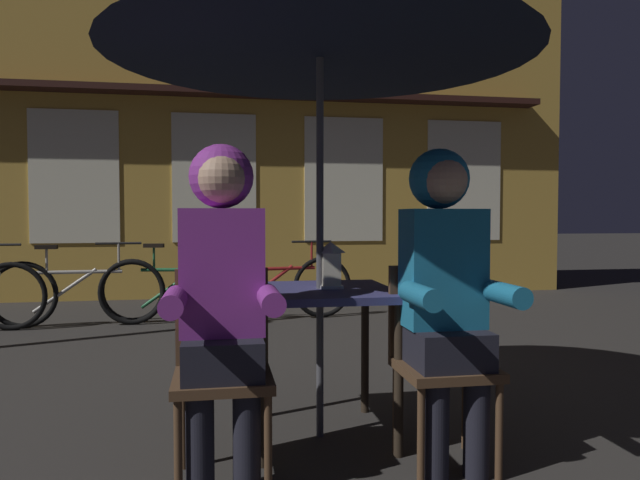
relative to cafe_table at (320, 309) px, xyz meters
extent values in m
plane|color=#2D2B28|center=(0.00, 0.00, -0.64)|extent=(60.00, 60.00, 0.00)
cube|color=navy|center=(0.00, 0.00, 0.08)|extent=(0.72, 0.72, 0.04)
cylinder|color=#2D2319|center=(-0.31, -0.31, -0.29)|extent=(0.04, 0.04, 0.70)
cylinder|color=#2D2319|center=(0.31, -0.31, -0.29)|extent=(0.04, 0.04, 0.70)
cylinder|color=#2D2319|center=(-0.31, 0.31, -0.29)|extent=(0.04, 0.04, 0.70)
cylinder|color=#2D2319|center=(0.31, 0.31, -0.29)|extent=(0.04, 0.04, 0.70)
cylinder|color=#4C4C51|center=(0.00, 0.00, 0.49)|extent=(0.04, 0.04, 2.25)
cone|color=black|center=(0.00, 0.00, 1.42)|extent=(2.10, 2.10, 0.38)
cube|color=white|center=(0.05, 0.01, 0.11)|extent=(0.11, 0.11, 0.02)
cube|color=white|center=(0.05, 0.01, 0.20)|extent=(0.09, 0.09, 0.16)
pyramid|color=white|center=(0.05, 0.01, 0.31)|extent=(0.11, 0.11, 0.06)
cube|color=#513823|center=(-0.48, -0.44, -0.21)|extent=(0.40, 0.40, 0.04)
cylinder|color=#513823|center=(-0.31, -0.61, -0.43)|extent=(0.03, 0.03, 0.41)
cylinder|color=#513823|center=(-0.65, -0.61, -0.43)|extent=(0.03, 0.03, 0.41)
cylinder|color=#513823|center=(-0.31, -0.27, -0.43)|extent=(0.03, 0.03, 0.41)
cylinder|color=#513823|center=(-0.65, -0.27, -0.43)|extent=(0.03, 0.03, 0.41)
cube|color=#513823|center=(-0.48, -0.26, 0.02)|extent=(0.40, 0.03, 0.42)
cube|color=#513823|center=(0.48, -0.44, -0.21)|extent=(0.40, 0.40, 0.04)
cylinder|color=#513823|center=(0.65, -0.61, -0.43)|extent=(0.03, 0.03, 0.41)
cylinder|color=#513823|center=(0.31, -0.61, -0.43)|extent=(0.03, 0.03, 0.41)
cylinder|color=#513823|center=(0.65, -0.27, -0.43)|extent=(0.03, 0.03, 0.41)
cylinder|color=#513823|center=(0.31, -0.27, -0.43)|extent=(0.03, 0.03, 0.41)
cube|color=#513823|center=(0.48, -0.26, 0.02)|extent=(0.40, 0.03, 0.42)
cylinder|color=black|center=(-0.39, -0.57, -0.41)|extent=(0.11, 0.11, 0.45)
cylinder|color=black|center=(-0.57, -0.57, -0.41)|extent=(0.11, 0.11, 0.45)
cube|color=black|center=(-0.48, -0.44, -0.11)|extent=(0.32, 0.36, 0.16)
cube|color=purple|center=(-0.48, -0.40, 0.23)|extent=(0.34, 0.22, 0.52)
cylinder|color=purple|center=(-0.30, -0.62, 0.14)|extent=(0.09, 0.30, 0.09)
cylinder|color=purple|center=(-0.66, -0.62, 0.14)|extent=(0.09, 0.30, 0.09)
sphere|color=tan|center=(-0.48, -0.40, 0.62)|extent=(0.21, 0.21, 0.21)
sphere|color=purple|center=(-0.48, -0.35, 0.63)|extent=(0.27, 0.27, 0.27)
cylinder|color=black|center=(0.57, -0.57, -0.41)|extent=(0.11, 0.11, 0.45)
cylinder|color=black|center=(0.39, -0.57, -0.41)|extent=(0.11, 0.11, 0.45)
cube|color=black|center=(0.48, -0.44, -0.11)|extent=(0.32, 0.36, 0.16)
cube|color=teal|center=(0.48, -0.40, 0.23)|extent=(0.34, 0.22, 0.52)
cylinder|color=teal|center=(0.66, -0.62, 0.14)|extent=(0.09, 0.30, 0.09)
cylinder|color=teal|center=(0.30, -0.62, 0.14)|extent=(0.09, 0.30, 0.09)
sphere|color=tan|center=(0.48, -0.40, 0.62)|extent=(0.21, 0.21, 0.21)
sphere|color=teal|center=(0.48, -0.35, 0.63)|extent=(0.27, 0.27, 0.27)
cube|color=gold|center=(-0.54, 5.40, 2.46)|extent=(10.00, 0.60, 6.20)
cube|color=#EAE5C6|center=(-2.30, 5.09, 0.96)|extent=(1.10, 0.02, 1.70)
cube|color=#EAE5C6|center=(-0.54, 5.09, 0.96)|extent=(1.10, 0.02, 1.70)
cube|color=#EAE5C6|center=(1.22, 5.09, 0.96)|extent=(1.10, 0.02, 1.70)
cube|color=#EAE5C6|center=(2.98, 5.09, 0.96)|extent=(1.10, 0.02, 1.70)
cube|color=#331914|center=(-0.54, 4.95, 2.06)|extent=(9.00, 0.36, 0.08)
torus|color=black|center=(-2.45, 3.16, -0.31)|extent=(0.66, 0.05, 0.66)
torus|color=black|center=(-1.35, 3.27, -0.31)|extent=(0.66, 0.07, 0.66)
torus|color=black|center=(-2.37, 3.24, -0.31)|extent=(0.66, 0.07, 0.66)
cylinder|color=#ADA89E|center=(-1.86, 3.26, -0.09)|extent=(0.84, 0.06, 0.04)
cylinder|color=#ADA89E|center=(-1.99, 3.25, -0.28)|extent=(0.61, 0.05, 0.44)
cylinder|color=#ADA89E|center=(-2.15, 3.25, 0.03)|extent=(0.02, 0.02, 0.24)
cube|color=black|center=(-2.15, 3.25, 0.16)|extent=(0.20, 0.09, 0.04)
cylinder|color=#ADA89E|center=(-1.48, 3.27, 0.05)|extent=(0.02, 0.02, 0.28)
cylinder|color=black|center=(-1.48, 3.27, 0.19)|extent=(0.44, 0.04, 0.02)
torus|color=black|center=(-0.35, 3.27, -0.31)|extent=(0.66, 0.13, 0.66)
torus|color=black|center=(-1.37, 3.39, -0.31)|extent=(0.66, 0.13, 0.66)
cylinder|color=#236B3D|center=(-0.86, 3.33, -0.09)|extent=(0.84, 0.13, 0.04)
cylinder|color=#236B3D|center=(-0.98, 3.34, -0.28)|extent=(0.61, 0.10, 0.44)
cylinder|color=#236B3D|center=(-1.14, 3.36, 0.03)|extent=(0.02, 0.02, 0.24)
cube|color=black|center=(-1.14, 3.36, 0.16)|extent=(0.21, 0.10, 0.04)
cylinder|color=#236B3D|center=(-0.48, 3.28, 0.05)|extent=(0.02, 0.02, 0.28)
cylinder|color=black|center=(-0.48, 3.28, 0.19)|extent=(0.44, 0.07, 0.02)
torus|color=black|center=(0.61, 3.35, -0.31)|extent=(0.66, 0.15, 0.66)
torus|color=black|center=(-0.40, 3.20, -0.31)|extent=(0.66, 0.15, 0.66)
cylinder|color=maroon|center=(0.11, 3.28, -0.09)|extent=(0.83, 0.16, 0.04)
cylinder|color=maroon|center=(-0.01, 3.26, -0.28)|extent=(0.60, 0.13, 0.44)
cylinder|color=maroon|center=(-0.17, 3.24, 0.03)|extent=(0.02, 0.02, 0.24)
cube|color=black|center=(-0.17, 3.24, 0.16)|extent=(0.21, 0.11, 0.04)
cylinder|color=maroon|center=(0.49, 3.34, 0.05)|extent=(0.02, 0.02, 0.28)
cylinder|color=black|center=(0.49, 3.34, 0.19)|extent=(0.44, 0.09, 0.02)
camera|label=1|loc=(-0.50, -2.85, 0.46)|focal=32.95mm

